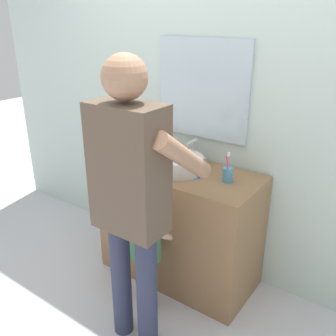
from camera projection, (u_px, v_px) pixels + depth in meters
ground_plane at (156, 294)px, 2.71m from camera, size 14.00×14.00×0.00m
back_wall at (206, 96)px, 2.67m from camera, size 4.40×0.10×2.70m
vanity_cabinet at (180, 225)px, 2.77m from camera, size 1.14×0.54×0.88m
sink_basin at (179, 164)px, 2.57m from camera, size 0.34×0.34×0.11m
faucet at (195, 152)px, 2.71m from camera, size 0.18×0.14×0.18m
toothbrush_cup at (228, 174)px, 2.41m from camera, size 0.07×0.07×0.21m
soap_bottle at (136, 151)px, 2.78m from camera, size 0.06×0.06×0.17m
child_toddler at (146, 246)px, 2.46m from camera, size 0.24×0.25×0.80m
adult_parent at (132, 187)px, 1.98m from camera, size 0.54×0.56×1.73m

